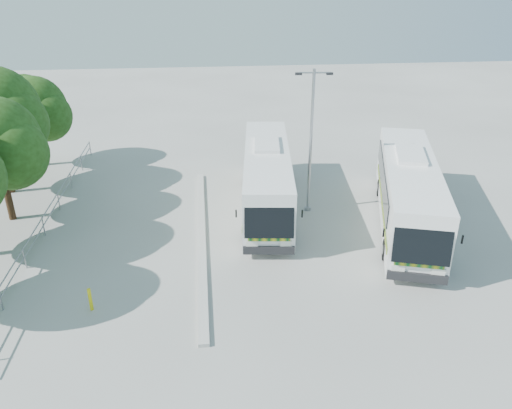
{
  "coord_description": "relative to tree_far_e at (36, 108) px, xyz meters",
  "views": [
    {
      "loc": [
        -1.97,
        -19.69,
        11.9
      ],
      "look_at": [
        0.33,
        1.31,
        1.96
      ],
      "focal_mm": 35.0,
      "sensor_mm": 36.0,
      "label": 1
    }
  ],
  "objects": [
    {
      "name": "ground",
      "position": [
        12.63,
        -13.3,
        -3.89
      ],
      "size": [
        100.0,
        100.0,
        0.0
      ],
      "primitive_type": "plane",
      "color": "#ACACA6",
      "rests_on": "ground"
    },
    {
      "name": "tree_far_e",
      "position": [
        0.0,
        0.0,
        0.0
      ],
      "size": [
        4.54,
        4.28,
        5.92
      ],
      "color": "#382314",
      "rests_on": "ground"
    },
    {
      "name": "railing",
      "position": [
        2.63,
        -9.3,
        -3.15
      ],
      "size": [
        0.06,
        22.0,
        1.0
      ],
      "color": "gray",
      "rests_on": "ground"
    },
    {
      "name": "coach_adjacent",
      "position": [
        20.78,
        -10.97,
        -2.05
      ],
      "size": [
        5.78,
        12.27,
        3.36
      ],
      "rotation": [
        0.0,
        0.0,
        -0.29
      ],
      "color": "white",
      "rests_on": "ground"
    },
    {
      "name": "bollard",
      "position": [
        6.05,
        -16.66,
        -3.41
      ],
      "size": [
        0.14,
        0.14,
        0.96
      ],
      "primitive_type": "cylinder",
      "rotation": [
        0.0,
        0.0,
        0.01
      ],
      "color": "#D8C40C",
      "rests_on": "ground"
    },
    {
      "name": "lamppost",
      "position": [
        16.14,
        -8.85,
        0.3
      ],
      "size": [
        1.86,
        0.33,
        7.59
      ],
      "rotation": [
        0.0,
        0.0,
        -0.09
      ],
      "color": "#94969C",
      "rests_on": "ground"
    },
    {
      "name": "coach_main",
      "position": [
        13.97,
        -8.13,
        -2.12
      ],
      "size": [
        3.62,
        11.8,
        3.22
      ],
      "rotation": [
        0.0,
        0.0,
        -0.11
      ],
      "color": "silver",
      "rests_on": "ground"
    },
    {
      "name": "kerb_divider",
      "position": [
        10.33,
        -11.3,
        -3.81
      ],
      "size": [
        0.4,
        16.0,
        0.15
      ],
      "primitive_type": "cube",
      "color": "#B2B2AD",
      "rests_on": "ground"
    }
  ]
}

